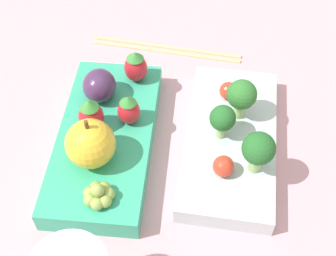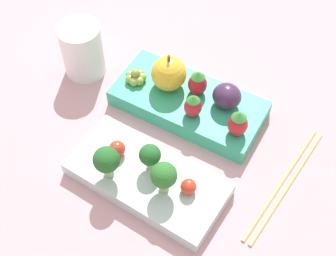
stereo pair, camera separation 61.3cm
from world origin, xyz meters
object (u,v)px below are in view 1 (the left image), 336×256
at_px(grape_cluster, 99,195).
at_px(bento_box_fruit, 106,142).
at_px(broccoli_floret_0, 223,119).
at_px(cherry_tomato_1, 228,91).
at_px(chopsticks_pair, 166,48).
at_px(apple, 90,144).
at_px(strawberry_1, 91,115).
at_px(broccoli_floret_1, 242,96).
at_px(plum, 99,86).
at_px(strawberry_2, 129,110).
at_px(strawberry_0, 136,66).
at_px(broccoli_floret_2, 258,150).
at_px(cherry_tomato_0, 223,166).
at_px(bento_box_savoury, 230,141).

bearing_deg(grape_cluster, bento_box_fruit, -174.51).
xyz_separation_m(broccoli_floret_0, cherry_tomato_1, (-0.06, 0.01, -0.02)).
bearing_deg(chopsticks_pair, broccoli_floret_0, 23.62).
height_order(apple, strawberry_1, apple).
height_order(broccoli_floret_1, apple, apple).
bearing_deg(chopsticks_pair, plum, -29.90).
xyz_separation_m(broccoli_floret_1, strawberry_1, (0.03, -0.17, -0.01)).
height_order(cherry_tomato_1, grape_cluster, grape_cluster).
distance_m(strawberry_1, strawberry_2, 0.04).
relative_size(broccoli_floret_0, strawberry_2, 1.13).
height_order(strawberry_1, chopsticks_pair, strawberry_1).
distance_m(strawberry_0, strawberry_1, 0.09).
xyz_separation_m(apple, grape_cluster, (0.05, 0.01, -0.02)).
relative_size(broccoli_floret_1, grape_cluster, 1.61).
xyz_separation_m(broccoli_floret_1, strawberry_2, (0.02, -0.13, -0.01)).
distance_m(broccoli_floret_2, cherry_tomato_0, 0.04).
bearing_deg(strawberry_1, cherry_tomato_0, 71.54).
xyz_separation_m(broccoli_floret_2, strawberry_0, (-0.12, -0.14, -0.01)).
height_order(broccoli_floret_0, apple, apple).
bearing_deg(broccoli_floret_2, grape_cluster, -72.10).
relative_size(broccoli_floret_0, strawberry_1, 1.02).
bearing_deg(bento_box_savoury, broccoli_floret_0, -83.70).
xyz_separation_m(bento_box_fruit, strawberry_1, (-0.01, -0.01, 0.03)).
xyz_separation_m(cherry_tomato_1, strawberry_2, (0.05, -0.11, 0.01)).
xyz_separation_m(bento_box_savoury, bento_box_fruit, (0.01, -0.14, 0.00)).
bearing_deg(apple, grape_cluster, 16.42).
relative_size(broccoli_floret_0, plum, 1.05).
height_order(broccoli_floret_2, apple, apple).
xyz_separation_m(broccoli_floret_2, strawberry_2, (-0.05, -0.14, -0.01)).
bearing_deg(cherry_tomato_0, broccoli_floret_1, 167.03).
height_order(strawberry_0, plum, strawberry_0).
relative_size(broccoli_floret_1, plum, 1.23).
bearing_deg(plum, chopsticks_pair, 150.10).
xyz_separation_m(strawberry_0, chopsticks_pair, (-0.09, 0.03, -0.05)).
bearing_deg(cherry_tomato_1, strawberry_0, -99.48).
distance_m(apple, strawberry_1, 0.04).
height_order(broccoli_floret_0, cherry_tomato_0, broccoli_floret_0).
bearing_deg(plum, bento_box_savoury, 73.96).
xyz_separation_m(broccoli_floret_0, grape_cluster, (0.09, -0.12, -0.02)).
relative_size(strawberry_1, chopsticks_pair, 0.21).
height_order(broccoli_floret_0, plum, broccoli_floret_0).
distance_m(bento_box_savoury, cherry_tomato_1, 0.06).
height_order(broccoli_floret_1, strawberry_0, broccoli_floret_1).
bearing_deg(chopsticks_pair, strawberry_0, -19.31).
xyz_separation_m(bento_box_savoury, apple, (0.05, -0.15, 0.04)).
relative_size(bento_box_fruit, grape_cluster, 7.03).
bearing_deg(cherry_tomato_0, bento_box_fruit, -106.40).
height_order(strawberry_1, plum, strawberry_1).
xyz_separation_m(bento_box_fruit, broccoli_floret_1, (-0.04, 0.15, 0.04)).
xyz_separation_m(bento_box_savoury, broccoli_floret_2, (0.04, 0.02, 0.05)).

